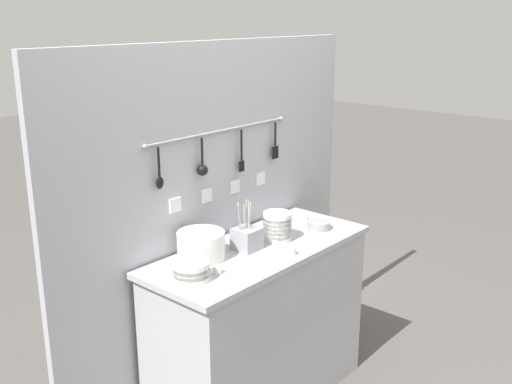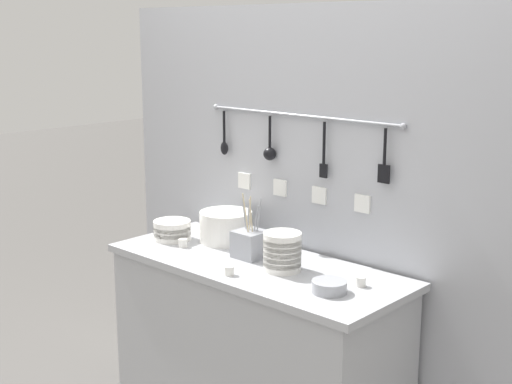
% 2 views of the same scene
% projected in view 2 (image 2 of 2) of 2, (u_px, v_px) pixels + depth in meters
% --- Properties ---
extents(counter, '(1.27, 0.52, 0.89)m').
position_uv_depth(counter, '(256.00, 365.00, 2.94)').
color(counter, '#ADAFB5').
rests_on(counter, ground).
extents(back_wall, '(2.07, 0.09, 1.90)m').
position_uv_depth(back_wall, '(302.00, 233.00, 3.04)').
color(back_wall, '#A8AAB2').
rests_on(back_wall, ground).
extents(bowl_stack_short_front, '(0.16, 0.16, 0.09)m').
position_uv_depth(bowl_stack_short_front, '(172.00, 230.00, 3.15)').
color(bowl_stack_short_front, silver).
rests_on(bowl_stack_short_front, counter).
extents(bowl_stack_wide_centre, '(0.15, 0.15, 0.15)m').
position_uv_depth(bowl_stack_wide_centre, '(282.00, 252.00, 2.73)').
color(bowl_stack_wide_centre, silver).
rests_on(bowl_stack_wide_centre, counter).
extents(plate_stack, '(0.23, 0.23, 0.13)m').
position_uv_depth(plate_stack, '(226.00, 227.00, 3.11)').
color(plate_stack, silver).
rests_on(plate_stack, counter).
extents(steel_mixing_bowl, '(0.13, 0.13, 0.04)m').
position_uv_depth(steel_mixing_bowl, '(329.00, 287.00, 2.51)').
color(steel_mixing_bowl, '#93969E').
rests_on(steel_mixing_bowl, counter).
extents(cutlery_caddy, '(0.12, 0.12, 0.27)m').
position_uv_depth(cutlery_caddy, '(250.00, 243.00, 2.90)').
color(cutlery_caddy, '#93969E').
rests_on(cutlery_caddy, counter).
extents(cup_front_left, '(0.04, 0.04, 0.04)m').
position_uv_depth(cup_front_left, '(361.00, 282.00, 2.58)').
color(cup_front_left, silver).
rests_on(cup_front_left, counter).
extents(cup_front_right, '(0.04, 0.04, 0.04)m').
position_uv_depth(cup_front_right, '(183.00, 243.00, 3.04)').
color(cup_front_right, silver).
rests_on(cup_front_right, counter).
extents(cup_edge_near, '(0.04, 0.04, 0.04)m').
position_uv_depth(cup_edge_near, '(229.00, 271.00, 2.69)').
color(cup_edge_near, silver).
rests_on(cup_edge_near, counter).
extents(cup_back_right, '(0.04, 0.04, 0.04)m').
position_uv_depth(cup_back_right, '(290.00, 252.00, 2.92)').
color(cup_back_right, silver).
rests_on(cup_back_right, counter).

